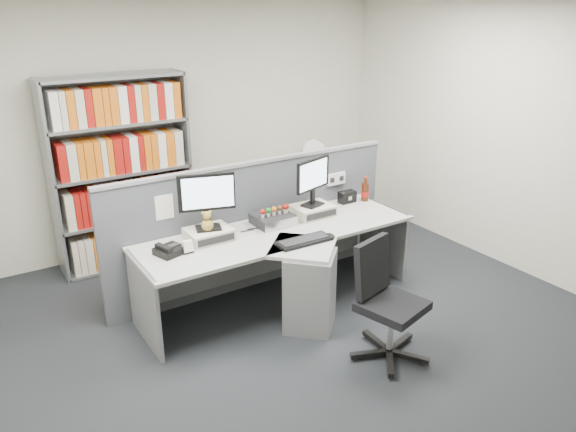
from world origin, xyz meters
TOP-DOWN VIEW (x-y plane):
  - ground at (0.00, 0.00)m, footprint 5.50×5.50m
  - room_shell at (0.00, 0.00)m, footprint 5.04×5.54m
  - partition at (0.00, 1.25)m, footprint 3.00×0.08m
  - desk at (0.00, 0.60)m, footprint 2.60×1.20m
  - monitor_riser_left at (-0.61, 0.98)m, footprint 0.38×0.31m
  - monitor_riser_right at (0.49, 0.98)m, footprint 0.38×0.31m
  - monitor_left at (-0.61, 0.98)m, footprint 0.47×0.21m
  - monitor_right at (0.49, 0.98)m, footprint 0.44×0.20m
  - desktop_pc at (0.05, 0.99)m, footprint 0.35×0.31m
  - figurines at (0.07, 0.97)m, footprint 0.31×0.05m
  - keyboard at (0.05, 0.48)m, footprint 0.50×0.20m
  - mouse at (0.31, 0.44)m, footprint 0.06×0.10m
  - desk_phone at (-1.01, 0.88)m, footprint 0.26×0.25m
  - desk_calendar at (-0.87, 0.82)m, footprint 0.09×0.07m
  - plush_toy at (-0.63, 0.94)m, footprint 0.10×0.10m
  - speaker at (1.00, 1.09)m, footprint 0.18×0.10m
  - cola_bottle at (1.19, 1.03)m, footprint 0.08×0.08m
  - shelving_unit at (-0.90, 2.44)m, footprint 1.41×0.40m
  - filing_cabinet at (1.20, 1.99)m, footprint 0.45×0.61m
  - desk_fan at (1.20, 1.99)m, footprint 0.28×0.17m
  - office_chair at (0.26, -0.34)m, footprint 0.62×0.60m

SIDE VIEW (x-z plane):
  - ground at x=0.00m, z-range 0.00..0.00m
  - filing_cabinet at x=1.20m, z-range 0.00..0.70m
  - desk at x=0.00m, z-range 0.10..0.82m
  - office_chair at x=0.26m, z-range 0.03..0.97m
  - partition at x=0.00m, z-range 0.01..1.29m
  - keyboard at x=0.05m, z-range 0.72..0.75m
  - mouse at x=0.31m, z-range 0.72..0.76m
  - desk_phone at x=-1.01m, z-range 0.71..0.80m
  - desktop_pc at x=0.05m, z-range 0.72..0.81m
  - desk_calendar at x=-0.87m, z-range 0.71..0.82m
  - monitor_riser_left at x=-0.61m, z-range 0.72..0.82m
  - monitor_riser_right at x=0.49m, z-range 0.72..0.82m
  - speaker at x=1.00m, z-range 0.72..0.84m
  - cola_bottle at x=1.19m, z-range 0.69..0.95m
  - figurines at x=0.07m, z-range 0.82..0.91m
  - plush_toy at x=-0.63m, z-range 0.81..0.99m
  - shelving_unit at x=-0.90m, z-range -0.02..1.98m
  - desk_fan at x=1.20m, z-range 0.76..1.23m
  - monitor_right at x=0.49m, z-range 0.87..1.33m
  - monitor_left at x=-0.61m, z-range 0.87..1.36m
  - room_shell at x=0.00m, z-range 0.43..3.15m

